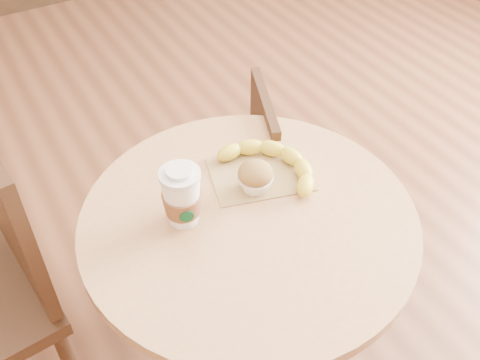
{
  "coord_description": "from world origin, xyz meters",
  "views": [
    {
      "loc": [
        -0.45,
        -0.81,
        1.68
      ],
      "look_at": [
        0.02,
        -0.01,
        0.83
      ],
      "focal_mm": 42.0,
      "sensor_mm": 36.0,
      "label": 1
    }
  ],
  "objects_px": {
    "banana": "(271,166)",
    "coffee_cup": "(182,198)",
    "muffin": "(255,177)",
    "cafe_table": "(248,268)",
    "chair_right": "(292,184)"
  },
  "relations": [
    {
      "from": "chair_right",
      "to": "coffee_cup",
      "type": "bearing_deg",
      "value": 138.04
    },
    {
      "from": "cafe_table",
      "to": "banana",
      "type": "bearing_deg",
      "value": 38.43
    },
    {
      "from": "cafe_table",
      "to": "muffin",
      "type": "height_order",
      "value": "muffin"
    },
    {
      "from": "banana",
      "to": "cafe_table",
      "type": "bearing_deg",
      "value": -162.65
    },
    {
      "from": "cafe_table",
      "to": "banana",
      "type": "distance_m",
      "value": 0.26
    },
    {
      "from": "coffee_cup",
      "to": "muffin",
      "type": "xyz_separation_m",
      "value": [
        0.19,
        0.0,
        -0.03
      ]
    },
    {
      "from": "cafe_table",
      "to": "banana",
      "type": "xyz_separation_m",
      "value": [
        0.12,
        0.1,
        0.21
      ]
    },
    {
      "from": "chair_right",
      "to": "banana",
      "type": "height_order",
      "value": "banana"
    },
    {
      "from": "chair_right",
      "to": "coffee_cup",
      "type": "distance_m",
      "value": 0.67
    },
    {
      "from": "chair_right",
      "to": "banana",
      "type": "distance_m",
      "value": 0.47
    },
    {
      "from": "muffin",
      "to": "banana",
      "type": "xyz_separation_m",
      "value": [
        0.06,
        0.03,
        -0.02
      ]
    },
    {
      "from": "banana",
      "to": "coffee_cup",
      "type": "bearing_deg",
      "value": 166.08
    },
    {
      "from": "cafe_table",
      "to": "coffee_cup",
      "type": "height_order",
      "value": "coffee_cup"
    },
    {
      "from": "chair_right",
      "to": "banana",
      "type": "xyz_separation_m",
      "value": [
        -0.23,
        -0.22,
        0.35
      ]
    },
    {
      "from": "cafe_table",
      "to": "chair_right",
      "type": "bearing_deg",
      "value": 41.45
    }
  ]
}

